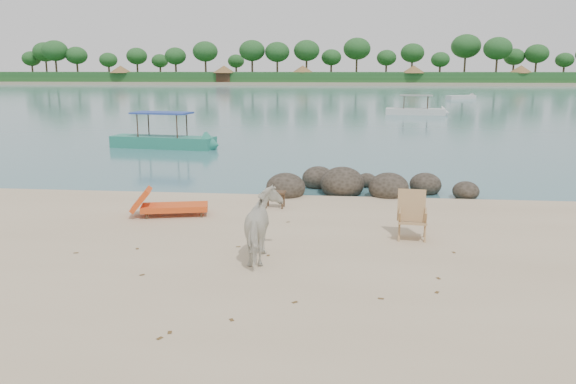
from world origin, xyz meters
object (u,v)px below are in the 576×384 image
Objects in this scene: boulders at (354,186)px; cow at (264,227)px; lounge_chair at (175,205)px; deck_chair at (413,217)px; side_table at (275,201)px; boat_near at (162,118)px.

boulders is 3.93× the size of cow.
lounge_chair is (-4.65, -3.45, 0.11)m from boulders.
boulders is 6.88m from cow.
cow is at bearing -145.47° from deck_chair.
deck_chair reaches higher than lounge_chair.
deck_chair is at bearing -32.41° from side_table.
boat_near reaches higher than lounge_chair.
deck_chair is at bearing -45.91° from boat_near.
lounge_chair is at bearing -151.52° from side_table.
lounge_chair is 13.84m from boat_near.
side_table is (-0.33, 4.26, -0.46)m from cow.
boulders is at bearing 110.18° from deck_chair.
deck_chair is 17.92m from boat_near.
side_table is 0.53× the size of deck_chair.
cow is 4.30m from side_table.
cow is 4.25m from lounge_chair.
side_table is 0.10× the size of boat_near.
boulders is 1.10× the size of boat_near.
deck_chair reaches higher than boulders.
boulders is at bearing -37.77° from boat_near.
cow reaches higher than side_table.
boat_near is at bearing 96.57° from lounge_chair.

